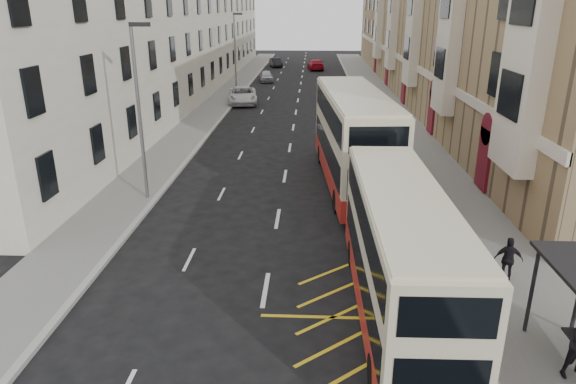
# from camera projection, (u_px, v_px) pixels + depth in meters

# --- Properties ---
(ground) EXTENTS (200.00, 200.00, 0.00)m
(ground) POSITION_uv_depth(u_px,v_px,m) (252.00, 371.00, 13.13)
(ground) COLOR black
(ground) RESTS_ON ground
(pavement_right) EXTENTS (4.00, 120.00, 0.15)m
(pavement_right) POSITION_uv_depth(u_px,v_px,m) (394.00, 122.00, 40.91)
(pavement_right) COLOR slate
(pavement_right) RESTS_ON ground
(pavement_left) EXTENTS (3.00, 120.00, 0.15)m
(pavement_left) POSITION_uv_depth(u_px,v_px,m) (202.00, 120.00, 41.60)
(pavement_left) COLOR slate
(pavement_left) RESTS_ON ground
(kerb_right) EXTENTS (0.25, 120.00, 0.15)m
(kerb_right) POSITION_uv_depth(u_px,v_px,m) (369.00, 122.00, 41.00)
(kerb_right) COLOR gray
(kerb_right) RESTS_ON ground
(kerb_left) EXTENTS (0.25, 120.00, 0.15)m
(kerb_left) POSITION_uv_depth(u_px,v_px,m) (220.00, 120.00, 41.54)
(kerb_left) COLOR gray
(kerb_left) RESTS_ON ground
(road_markings) EXTENTS (10.00, 110.00, 0.01)m
(road_markings) POSITION_uv_depth(u_px,v_px,m) (299.00, 92.00, 55.37)
(road_markings) COLOR silver
(road_markings) RESTS_ON ground
(terrace_right) EXTENTS (10.75, 79.00, 15.25)m
(terrace_right) POSITION_uv_depth(u_px,v_px,m) (445.00, 19.00, 52.48)
(terrace_right) COLOR #907553
(terrace_right) RESTS_ON ground
(terrace_left) EXTENTS (9.18, 79.00, 13.25)m
(terrace_left) POSITION_uv_depth(u_px,v_px,m) (173.00, 29.00, 54.22)
(terrace_left) COLOR silver
(terrace_left) RESTS_ON ground
(guard_railing) EXTENTS (0.06, 6.56, 1.01)m
(guard_railing) POSITION_uv_depth(u_px,v_px,m) (447.00, 247.00, 17.96)
(guard_railing) COLOR #B61511
(guard_railing) RESTS_ON pavement_right
(street_lamp_near) EXTENTS (0.93, 0.18, 8.00)m
(street_lamp_near) POSITION_uv_depth(u_px,v_px,m) (139.00, 104.00, 23.10)
(street_lamp_near) COLOR slate
(street_lamp_near) RESTS_ON pavement_left
(street_lamp_far) EXTENTS (0.93, 0.18, 8.00)m
(street_lamp_far) POSITION_uv_depth(u_px,v_px,m) (235.00, 50.00, 51.26)
(street_lamp_far) COLOR slate
(street_lamp_far) RESTS_ON pavement_left
(double_decker_front) EXTENTS (2.43, 10.03, 3.99)m
(double_decker_front) POSITION_uv_depth(u_px,v_px,m) (399.00, 254.00, 14.84)
(double_decker_front) COLOR beige
(double_decker_front) RESTS_ON ground
(double_decker_rear) EXTENTS (3.74, 12.27, 4.82)m
(double_decker_rear) POSITION_uv_depth(u_px,v_px,m) (353.00, 139.00, 26.02)
(double_decker_rear) COLOR beige
(double_decker_rear) RESTS_ON ground
(pedestrian_far) EXTENTS (0.96, 0.53, 1.54)m
(pedestrian_far) POSITION_uv_depth(u_px,v_px,m) (508.00, 259.00, 16.93)
(pedestrian_far) COLOR black
(pedestrian_far) RESTS_ON pavement_right
(white_van) EXTENTS (3.37, 5.97, 1.57)m
(white_van) POSITION_uv_depth(u_px,v_px,m) (243.00, 95.00, 48.69)
(white_van) COLOR silver
(white_van) RESTS_ON ground
(car_silver) EXTENTS (2.19, 4.12, 1.34)m
(car_silver) POSITION_uv_depth(u_px,v_px,m) (266.00, 76.00, 62.91)
(car_silver) COLOR #A4A5AB
(car_silver) RESTS_ON ground
(car_dark) EXTENTS (2.42, 4.25, 1.33)m
(car_dark) POSITION_uv_depth(u_px,v_px,m) (276.00, 63.00, 77.91)
(car_dark) COLOR black
(car_dark) RESTS_ON ground
(car_red) EXTENTS (2.60, 5.28, 1.48)m
(car_red) POSITION_uv_depth(u_px,v_px,m) (316.00, 65.00, 74.52)
(car_red) COLOR #A8091A
(car_red) RESTS_ON ground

